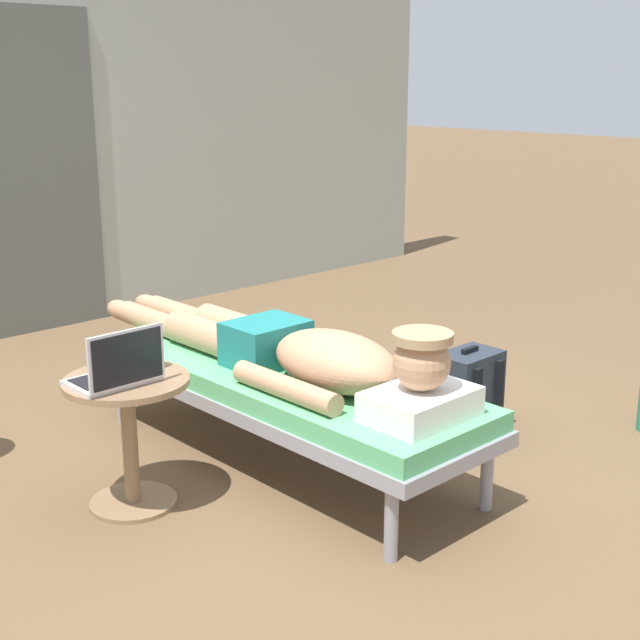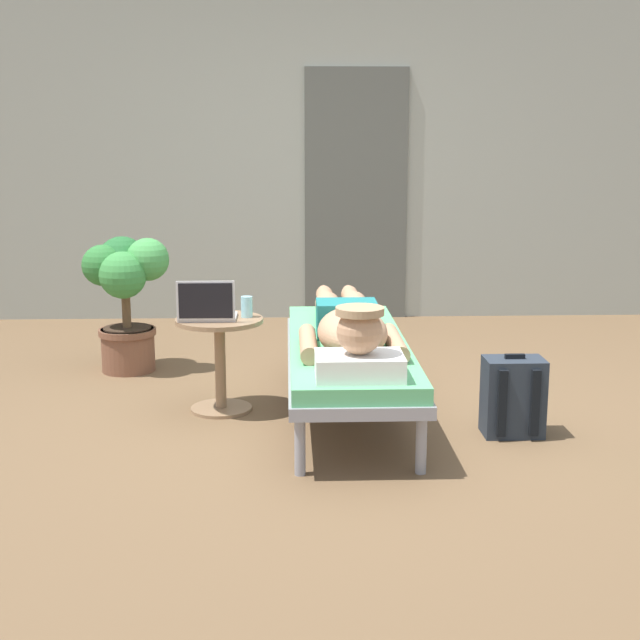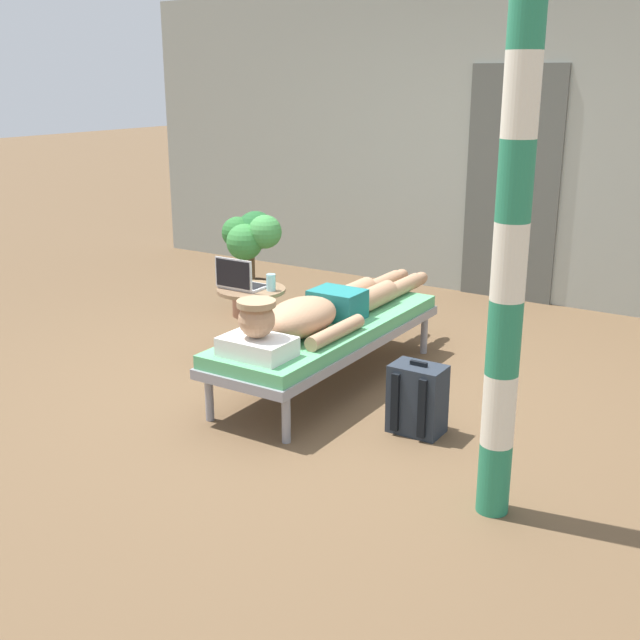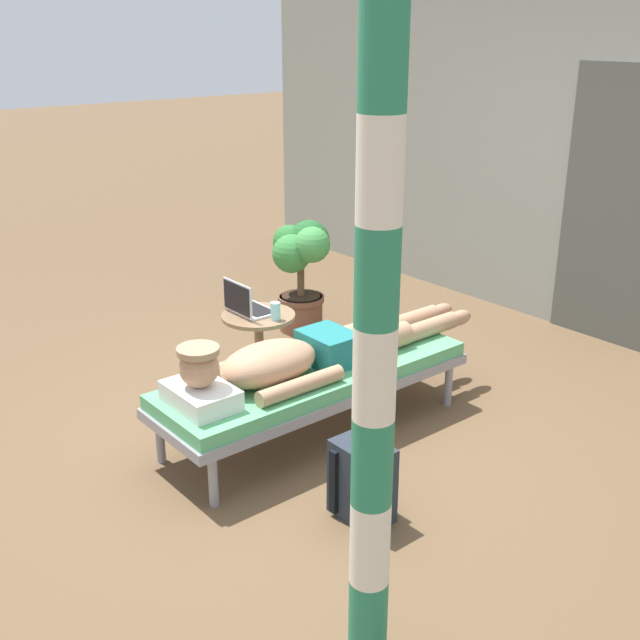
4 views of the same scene
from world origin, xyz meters
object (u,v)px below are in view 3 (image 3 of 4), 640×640
at_px(side_table, 252,311).
at_px(porch_post, 510,262).
at_px(lounge_chair, 328,333).
at_px(backpack, 418,399).
at_px(drink_glass, 271,282).
at_px(potted_plant, 252,252).
at_px(laptop, 240,281).
at_px(person_reclining, 321,311).

height_order(side_table, porch_post, porch_post).
bearing_deg(lounge_chair, backpack, -23.72).
relative_size(lounge_chair, drink_glass, 16.93).
bearing_deg(lounge_chair, potted_plant, 144.33).
bearing_deg(side_table, backpack, -16.85).
xyz_separation_m(laptop, backpack, (1.58, -0.41, -0.39)).
xyz_separation_m(side_table, backpack, (1.52, -0.46, -0.16)).
distance_m(side_table, potted_plant, 1.12).
height_order(lounge_chair, person_reclining, person_reclining).
distance_m(drink_glass, potted_plant, 1.18).
distance_m(laptop, backpack, 1.67).
bearing_deg(laptop, side_table, 40.52).
xyz_separation_m(person_reclining, drink_glass, (-0.55, 0.22, 0.06)).
xyz_separation_m(side_table, laptop, (-0.06, -0.05, 0.23)).
bearing_deg(laptop, backpack, -14.51).
bearing_deg(laptop, drink_glass, 21.01).
xyz_separation_m(laptop, potted_plant, (-0.61, 0.93, -0.04)).
relative_size(backpack, porch_post, 0.18).
height_order(lounge_chair, backpack, backpack).
bearing_deg(porch_post, potted_plant, 146.01).
bearing_deg(person_reclining, side_table, 164.71).
distance_m(side_table, drink_glass, 0.27).
relative_size(person_reclining, backpack, 5.12).
height_order(lounge_chair, laptop, laptop).
bearing_deg(lounge_chair, porch_post, -32.39).
bearing_deg(person_reclining, lounge_chair, 90.00).
relative_size(potted_plant, porch_post, 0.36).
xyz_separation_m(drink_glass, porch_post, (2.04, -1.08, 0.61)).
bearing_deg(backpack, porch_post, -41.06).
bearing_deg(lounge_chair, person_reclining, -90.00).
distance_m(lounge_chair, person_reclining, 0.20).
relative_size(person_reclining, drink_glass, 18.82).
height_order(drink_glass, porch_post, porch_post).
xyz_separation_m(backpack, porch_post, (0.68, -0.59, 0.99)).
xyz_separation_m(side_table, porch_post, (2.19, -1.05, 0.83)).
relative_size(lounge_chair, potted_plant, 2.25).
xyz_separation_m(lounge_chair, side_table, (-0.70, 0.10, 0.01)).
bearing_deg(person_reclining, drink_glass, 158.11).
height_order(side_table, backpack, side_table).
xyz_separation_m(lounge_chair, porch_post, (1.49, -0.95, 0.84)).
distance_m(lounge_chair, drink_glass, 0.61).
xyz_separation_m(laptop, porch_post, (2.25, -1.00, 0.61)).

